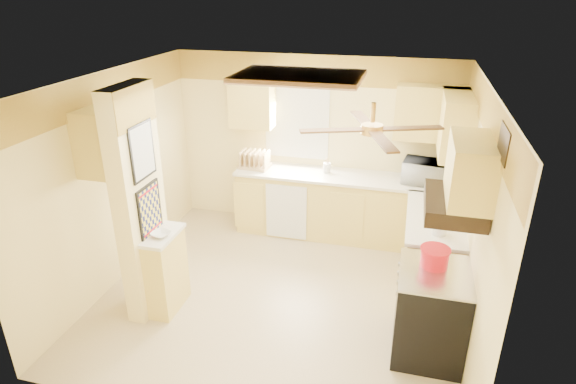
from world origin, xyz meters
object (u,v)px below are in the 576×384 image
(stove, at_px, (430,312))
(microwave, at_px, (425,172))
(dutch_oven, at_px, (435,257))
(kettle, at_px, (440,226))
(bowl, at_px, (161,234))

(stove, xyz_separation_m, microwave, (-0.11, 2.14, 0.63))
(dutch_oven, height_order, kettle, kettle)
(stove, distance_m, kettle, 0.92)
(dutch_oven, distance_m, kettle, 0.61)
(bowl, height_order, dutch_oven, dutch_oven)
(kettle, bearing_deg, bowl, -164.71)
(stove, distance_m, bowl, 2.82)
(bowl, bearing_deg, stove, 1.12)
(dutch_oven, bearing_deg, stove, -79.89)
(stove, relative_size, microwave, 1.64)
(bowl, bearing_deg, kettle, 15.29)
(stove, xyz_separation_m, bowl, (-2.78, -0.05, 0.50))
(dutch_oven, bearing_deg, bowl, -176.56)
(microwave, bearing_deg, kettle, 104.23)
(microwave, height_order, kettle, microwave)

